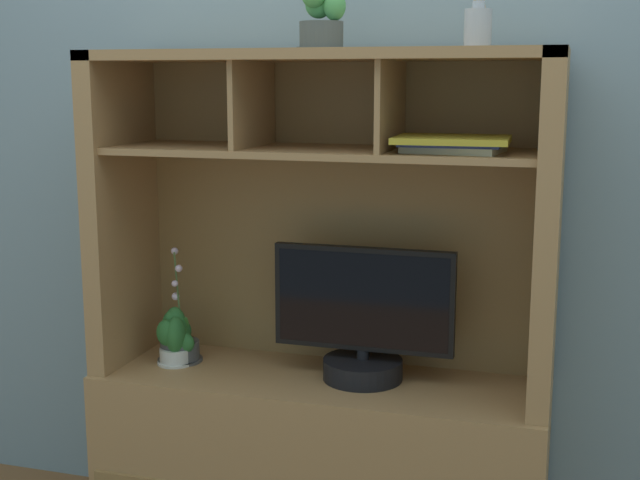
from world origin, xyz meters
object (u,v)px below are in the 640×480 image
at_px(media_console, 321,407).
at_px(magazine_stack_left, 453,144).
at_px(diffuser_bottle, 478,27).
at_px(potted_orchid, 180,348).
at_px(potted_fern, 176,338).
at_px(tv_monitor, 363,327).
at_px(potted_succulent, 322,23).

distance_m(media_console, magazine_stack_left, 0.91).
height_order(magazine_stack_left, diffuser_bottle, diffuser_bottle).
relative_size(potted_orchid, potted_fern, 2.01).
height_order(media_console, magazine_stack_left, media_console).
bearing_deg(magazine_stack_left, potted_fern, 179.06).
height_order(media_console, diffuser_bottle, diffuser_bottle).
bearing_deg(tv_monitor, magazine_stack_left, -10.21).
distance_m(media_console, tv_monitor, 0.30).
bearing_deg(tv_monitor, potted_succulent, -179.87).
height_order(magazine_stack_left, potted_succulent, potted_succulent).
bearing_deg(magazine_stack_left, tv_monitor, 169.79).
xyz_separation_m(tv_monitor, diffuser_bottle, (0.31, -0.02, 0.86)).
relative_size(media_console, tv_monitor, 2.86).
xyz_separation_m(media_console, potted_orchid, (-0.47, 0.00, 0.15)).
height_order(diffuser_bottle, potted_succulent, diffuser_bottle).
xyz_separation_m(potted_orchid, magazine_stack_left, (0.86, -0.04, 0.67)).
bearing_deg(tv_monitor, potted_fern, -176.92).
bearing_deg(magazine_stack_left, media_console, 173.90).
bearing_deg(potted_fern, media_console, 3.33).
height_order(media_console, potted_succulent, potted_succulent).
xyz_separation_m(potted_orchid, diffuser_bottle, (0.91, -0.02, 0.98)).
height_order(media_console, potted_fern, media_console).
height_order(tv_monitor, magazine_stack_left, magazine_stack_left).
distance_m(tv_monitor, potted_orchid, 0.61).
bearing_deg(magazine_stack_left, potted_orchid, 177.19).
xyz_separation_m(media_console, magazine_stack_left, (0.39, -0.04, 0.82)).
distance_m(potted_orchid, potted_succulent, 1.11).
bearing_deg(diffuser_bottle, potted_orchid, 178.85).
xyz_separation_m(magazine_stack_left, diffuser_bottle, (0.05, 0.02, 0.31)).
bearing_deg(potted_fern, tv_monitor, 3.08).
relative_size(media_console, diffuser_bottle, 6.12).
distance_m(media_console, diffuser_bottle, 1.21).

